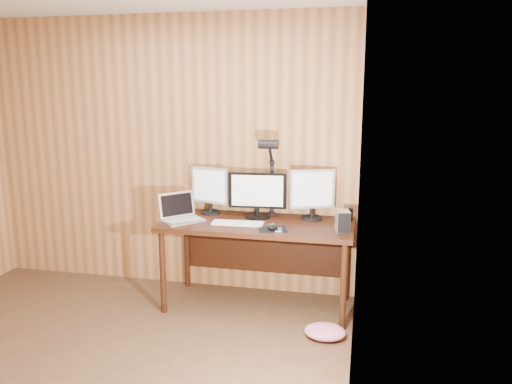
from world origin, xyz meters
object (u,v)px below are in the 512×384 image
(desk, at_px, (259,234))
(desk_lamp, at_px, (270,166))
(hard_drive, at_px, (343,221))
(phone, at_px, (278,230))
(monitor_left, at_px, (210,189))
(laptop, at_px, (180,214))
(monitor_right, at_px, (312,193))
(mouse, at_px, (273,227))
(keyboard, at_px, (238,223))
(monitor_center, at_px, (257,195))
(speaker, at_px, (350,215))

(desk, height_order, desk_lamp, desk_lamp)
(hard_drive, bearing_deg, phone, -179.61)
(monitor_left, relative_size, laptop, 1.02)
(monitor_right, relative_size, phone, 3.81)
(monitor_left, height_order, phone, monitor_left)
(laptop, distance_m, phone, 0.88)
(monitor_left, relative_size, mouse, 3.42)
(keyboard, distance_m, mouse, 0.32)
(desk_lamp, bearing_deg, hard_drive, -25.57)
(monitor_right, relative_size, laptop, 1.06)
(monitor_center, relative_size, hard_drive, 3.03)
(monitor_left, relative_size, desk_lamp, 0.57)
(monitor_center, height_order, keyboard, monitor_center)
(laptop, relative_size, phone, 3.59)
(desk, height_order, laptop, laptop)
(laptop, height_order, desk_lamp, desk_lamp)
(laptop, bearing_deg, hard_drive, -48.73)
(desk, height_order, speaker, speaker)
(desk, distance_m, keyboard, 0.26)
(phone, height_order, desk_lamp, desk_lamp)
(phone, xyz_separation_m, speaker, (0.54, 0.42, 0.05))
(desk, relative_size, monitor_right, 3.71)
(desk, distance_m, monitor_center, 0.34)
(laptop, bearing_deg, monitor_left, 10.10)
(hard_drive, relative_size, desk_lamp, 0.23)
(monitor_center, bearing_deg, speaker, -1.19)
(phone, bearing_deg, monitor_right, 49.45)
(desk, distance_m, laptop, 0.69)
(monitor_right, relative_size, keyboard, 1.00)
(laptop, bearing_deg, mouse, -55.33)
(phone, height_order, speaker, speaker)
(mouse, distance_m, speaker, 0.71)
(monitor_center, relative_size, mouse, 4.16)
(phone, bearing_deg, monitor_left, 136.10)
(monitor_left, xyz_separation_m, phone, (0.69, -0.42, -0.22))
(hard_drive, bearing_deg, desk_lamp, 144.12)
(desk_lamp, bearing_deg, desk, -126.58)
(phone, bearing_deg, desk_lamp, 97.50)
(monitor_center, relative_size, speaker, 4.54)
(desk, height_order, monitor_right, monitor_right)
(monitor_left, xyz_separation_m, speaker, (1.23, -0.00, -0.17))
(monitor_center, distance_m, monitor_left, 0.44)
(laptop, bearing_deg, monitor_right, -33.30)
(monitor_right, xyz_separation_m, keyboard, (-0.58, -0.29, -0.22))
(monitor_left, xyz_separation_m, laptop, (-0.18, -0.28, -0.17))
(laptop, xyz_separation_m, hard_drive, (1.36, -0.03, 0.02))
(laptop, relative_size, keyboard, 0.95)
(laptop, xyz_separation_m, speaker, (1.41, 0.28, -0.00))
(desk, xyz_separation_m, keyboard, (-0.14, -0.17, 0.13))
(hard_drive, relative_size, speaker, 1.50)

